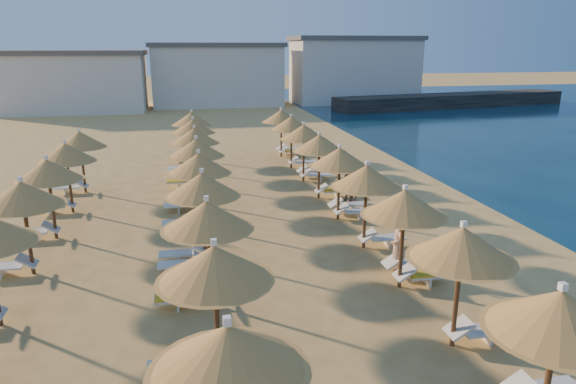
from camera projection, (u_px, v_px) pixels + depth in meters
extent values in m
plane|color=#E3B163|center=(291.00, 262.00, 17.21)|extent=(220.00, 220.00, 0.00)
cube|color=black|center=(453.00, 100.00, 60.53)|extent=(30.23, 9.28, 1.50)
cube|color=white|center=(74.00, 84.00, 55.64)|extent=(15.00, 8.00, 6.00)
cube|color=#59514C|center=(70.00, 53.00, 54.74)|extent=(15.60, 8.48, 0.50)
cube|color=white|center=(217.00, 76.00, 61.64)|extent=(15.00, 8.00, 6.80)
cube|color=#59514C|center=(216.00, 45.00, 60.63)|extent=(15.60, 8.48, 0.50)
cube|color=white|center=(353.00, 72.00, 64.78)|extent=(15.00, 8.00, 7.60)
cube|color=#59514C|center=(355.00, 38.00, 63.67)|extent=(15.60, 8.48, 0.50)
cylinder|color=brown|center=(548.00, 382.00, 9.12)|extent=(0.12, 0.12, 2.52)
cone|color=#AA7231|center=(559.00, 311.00, 8.73)|extent=(2.35, 2.35, 0.78)
cone|color=#AA7231|center=(556.00, 328.00, 8.82)|extent=(2.53, 2.53, 0.12)
cube|color=white|center=(563.00, 287.00, 8.61)|extent=(0.12, 0.12, 0.14)
cylinder|color=brown|center=(456.00, 298.00, 12.13)|extent=(0.12, 0.12, 2.52)
cone|color=#AA7231|center=(462.00, 243.00, 11.74)|extent=(2.35, 2.35, 0.78)
cone|color=#AA7231|center=(461.00, 256.00, 11.83)|extent=(2.53, 2.53, 0.12)
cube|color=white|center=(464.00, 224.00, 11.61)|extent=(0.12, 0.12, 0.14)
cylinder|color=brown|center=(402.00, 248.00, 15.14)|extent=(0.12, 0.12, 2.52)
cone|color=#AA7231|center=(405.00, 203.00, 14.75)|extent=(2.35, 2.35, 0.78)
cone|color=#AA7231|center=(404.00, 214.00, 14.84)|extent=(2.53, 2.53, 0.12)
cube|color=white|center=(406.00, 187.00, 14.62)|extent=(0.12, 0.12, 0.14)
cylinder|color=brown|center=(365.00, 214.00, 18.14)|extent=(0.12, 0.12, 2.52)
cone|color=#AA7231|center=(367.00, 176.00, 17.76)|extent=(2.35, 2.35, 0.78)
cone|color=#AA7231|center=(366.00, 185.00, 17.85)|extent=(2.53, 2.53, 0.12)
cube|color=white|center=(367.00, 163.00, 17.63)|extent=(0.12, 0.12, 0.14)
cylinder|color=brown|center=(339.00, 190.00, 21.15)|extent=(0.12, 0.12, 2.52)
cone|color=#AA7231|center=(340.00, 157.00, 20.77)|extent=(2.35, 2.35, 0.78)
cone|color=#AA7231|center=(339.00, 165.00, 20.86)|extent=(2.53, 2.53, 0.12)
cube|color=white|center=(340.00, 146.00, 20.64)|extent=(0.12, 0.12, 0.14)
cylinder|color=brown|center=(319.00, 172.00, 24.16)|extent=(0.12, 0.12, 2.52)
cone|color=#AA7231|center=(319.00, 143.00, 23.77)|extent=(2.35, 2.35, 0.78)
cone|color=#AA7231|center=(319.00, 150.00, 23.86)|extent=(2.53, 2.53, 0.12)
cube|color=white|center=(320.00, 133.00, 23.65)|extent=(0.12, 0.12, 0.14)
cylinder|color=brown|center=(304.00, 158.00, 27.17)|extent=(0.12, 0.12, 2.52)
cone|color=#AA7231|center=(304.00, 132.00, 26.78)|extent=(2.35, 2.35, 0.78)
cone|color=#AA7231|center=(304.00, 138.00, 26.87)|extent=(2.53, 2.53, 0.12)
cube|color=white|center=(304.00, 123.00, 26.66)|extent=(0.12, 0.12, 0.14)
cylinder|color=brown|center=(291.00, 147.00, 30.18)|extent=(0.12, 0.12, 2.52)
cone|color=#AA7231|center=(291.00, 123.00, 29.79)|extent=(2.35, 2.35, 0.78)
cone|color=#AA7231|center=(291.00, 129.00, 29.88)|extent=(2.53, 2.53, 0.12)
cube|color=white|center=(291.00, 115.00, 29.66)|extent=(0.12, 0.12, 0.14)
cylinder|color=brown|center=(281.00, 138.00, 33.18)|extent=(0.12, 0.12, 2.52)
cone|color=#AA7231|center=(281.00, 116.00, 32.80)|extent=(2.35, 2.35, 0.78)
cone|color=#AA7231|center=(281.00, 121.00, 32.89)|extent=(2.53, 2.53, 0.12)
cube|color=white|center=(281.00, 109.00, 32.67)|extent=(0.12, 0.12, 0.14)
cone|color=#AA7231|center=(228.00, 348.00, 7.66)|extent=(2.35, 2.35, 0.78)
cone|color=#AA7231|center=(229.00, 368.00, 7.75)|extent=(2.53, 2.53, 0.12)
cube|color=white|center=(227.00, 321.00, 7.53)|extent=(0.12, 0.12, 0.14)
cylinder|color=brown|center=(217.00, 323.00, 11.05)|extent=(0.12, 0.12, 2.52)
cone|color=#AA7231|center=(215.00, 263.00, 10.67)|extent=(2.35, 2.35, 0.78)
cone|color=#AA7231|center=(215.00, 277.00, 10.76)|extent=(2.53, 2.53, 0.12)
cube|color=white|center=(214.00, 242.00, 10.54)|extent=(0.12, 0.12, 0.14)
cylinder|color=brown|center=(209.00, 263.00, 14.06)|extent=(0.12, 0.12, 2.52)
cone|color=#AA7231|center=(207.00, 215.00, 13.68)|extent=(2.35, 2.35, 0.78)
cone|color=#AA7231|center=(208.00, 227.00, 13.77)|extent=(2.53, 2.53, 0.12)
cube|color=white|center=(206.00, 199.00, 13.55)|extent=(0.12, 0.12, 0.14)
cylinder|color=brown|center=(204.00, 225.00, 17.07)|extent=(0.12, 0.12, 2.52)
cone|color=#AA7231|center=(202.00, 184.00, 16.68)|extent=(2.35, 2.35, 0.78)
cone|color=#AA7231|center=(203.00, 194.00, 16.77)|extent=(2.53, 2.53, 0.12)
cube|color=white|center=(202.00, 171.00, 16.56)|extent=(0.12, 0.12, 0.14)
cylinder|color=brown|center=(201.00, 198.00, 20.08)|extent=(0.12, 0.12, 2.52)
cone|color=#AA7231|center=(199.00, 163.00, 19.69)|extent=(2.35, 2.35, 0.78)
cone|color=#AA7231|center=(199.00, 171.00, 19.78)|extent=(2.53, 2.53, 0.12)
cube|color=white|center=(198.00, 151.00, 19.57)|extent=(0.12, 0.12, 0.14)
cylinder|color=brown|center=(198.00, 178.00, 23.09)|extent=(0.12, 0.12, 2.52)
cone|color=#AA7231|center=(196.00, 147.00, 22.70)|extent=(2.35, 2.35, 0.78)
cone|color=#AA7231|center=(197.00, 155.00, 22.79)|extent=(2.53, 2.53, 0.12)
cube|color=white|center=(196.00, 137.00, 22.57)|extent=(0.12, 0.12, 0.14)
cylinder|color=brown|center=(196.00, 163.00, 26.09)|extent=(0.12, 0.12, 2.52)
cone|color=#AA7231|center=(194.00, 135.00, 25.71)|extent=(2.35, 2.35, 0.78)
cone|color=#AA7231|center=(195.00, 142.00, 25.80)|extent=(2.53, 2.53, 0.12)
cube|color=white|center=(194.00, 126.00, 25.58)|extent=(0.12, 0.12, 0.14)
cylinder|color=brown|center=(194.00, 151.00, 29.10)|extent=(0.12, 0.12, 2.52)
cone|color=#AA7231|center=(193.00, 126.00, 28.72)|extent=(2.35, 2.35, 0.78)
cone|color=#AA7231|center=(193.00, 132.00, 28.81)|extent=(2.53, 2.53, 0.12)
cube|color=white|center=(193.00, 118.00, 28.59)|extent=(0.12, 0.12, 0.14)
cylinder|color=brown|center=(193.00, 141.00, 32.11)|extent=(0.12, 0.12, 2.52)
cone|color=#AA7231|center=(192.00, 118.00, 31.72)|extent=(2.35, 2.35, 0.78)
cone|color=#AA7231|center=(192.00, 124.00, 31.82)|extent=(2.53, 2.53, 0.12)
cube|color=white|center=(191.00, 111.00, 31.60)|extent=(0.12, 0.12, 0.14)
cylinder|color=brown|center=(28.00, 237.00, 16.03)|extent=(0.12, 0.12, 2.52)
cone|color=#AA7231|center=(22.00, 194.00, 15.65)|extent=(2.35, 2.35, 0.78)
cone|color=#AA7231|center=(24.00, 204.00, 15.74)|extent=(2.53, 2.53, 0.12)
cube|color=white|center=(20.00, 179.00, 15.52)|extent=(0.12, 0.12, 0.14)
cylinder|color=brown|center=(52.00, 206.00, 19.04)|extent=(0.12, 0.12, 2.52)
cone|color=#AA7231|center=(48.00, 170.00, 18.65)|extent=(2.35, 2.35, 0.78)
cone|color=#AA7231|center=(49.00, 178.00, 18.75)|extent=(2.53, 2.53, 0.12)
cube|color=white|center=(46.00, 157.00, 18.53)|extent=(0.12, 0.12, 0.14)
cylinder|color=brown|center=(70.00, 184.00, 22.05)|extent=(0.12, 0.12, 2.52)
cone|color=#AA7231|center=(66.00, 152.00, 21.66)|extent=(2.35, 2.35, 0.78)
cone|color=#AA7231|center=(67.00, 160.00, 21.75)|extent=(2.53, 2.53, 0.12)
cube|color=white|center=(65.00, 142.00, 21.54)|extent=(0.12, 0.12, 0.14)
cylinder|color=brown|center=(83.00, 168.00, 25.06)|extent=(0.12, 0.12, 2.52)
cone|color=#AA7231|center=(80.00, 139.00, 24.67)|extent=(2.35, 2.35, 0.78)
cone|color=#AA7231|center=(81.00, 146.00, 24.76)|extent=(2.53, 2.53, 0.12)
cube|color=white|center=(79.00, 130.00, 24.54)|extent=(0.12, 0.12, 0.14)
cube|color=silver|center=(487.00, 330.00, 12.56)|extent=(1.28, 0.58, 0.06)
cube|color=silver|center=(486.00, 335.00, 12.60)|extent=(0.06, 0.52, 0.32)
cube|color=silver|center=(459.00, 328.00, 12.38)|extent=(0.58, 0.58, 0.40)
cube|color=silver|center=(177.00, 366.00, 11.14)|extent=(1.28, 0.58, 0.06)
cube|color=silver|center=(178.00, 372.00, 11.19)|extent=(0.06, 0.52, 0.32)
cube|color=silver|center=(212.00, 356.00, 11.25)|extent=(0.58, 0.58, 0.40)
cube|color=silver|center=(215.00, 381.00, 10.40)|extent=(0.58, 0.58, 0.40)
cube|color=silver|center=(427.00, 275.00, 15.57)|extent=(1.28, 0.58, 0.06)
cube|color=silver|center=(427.00, 279.00, 15.61)|extent=(0.06, 0.52, 0.32)
cube|color=silver|center=(404.00, 272.00, 15.38)|extent=(0.58, 0.58, 0.40)
cube|color=gold|center=(428.00, 273.00, 15.55)|extent=(1.23, 0.53, 0.05)
cube|color=silver|center=(415.00, 263.00, 16.41)|extent=(1.28, 0.58, 0.06)
cube|color=silver|center=(414.00, 267.00, 16.46)|extent=(0.06, 0.52, 0.32)
cube|color=silver|center=(393.00, 261.00, 16.23)|extent=(0.58, 0.58, 0.40)
cube|color=silver|center=(178.00, 298.00, 14.15)|extent=(1.28, 0.58, 0.06)
cube|color=silver|center=(178.00, 303.00, 14.19)|extent=(0.06, 0.52, 0.32)
cube|color=silver|center=(205.00, 290.00, 14.26)|extent=(0.58, 0.58, 0.40)
cube|color=gold|center=(178.00, 296.00, 14.13)|extent=(1.23, 0.53, 0.05)
cube|color=silver|center=(387.00, 237.00, 18.58)|extent=(1.28, 0.58, 0.06)
cube|color=silver|center=(387.00, 242.00, 18.62)|extent=(0.06, 0.52, 0.32)
cube|color=silver|center=(368.00, 235.00, 18.39)|extent=(0.58, 0.58, 0.40)
cube|color=silver|center=(178.00, 253.00, 17.16)|extent=(1.28, 0.58, 0.06)
cube|color=silver|center=(178.00, 258.00, 17.20)|extent=(0.06, 0.52, 0.32)
cube|color=silver|center=(201.00, 248.00, 17.26)|extent=(0.58, 0.58, 0.40)
cube|color=silver|center=(178.00, 264.00, 16.31)|extent=(1.28, 0.58, 0.06)
cube|color=silver|center=(178.00, 269.00, 16.35)|extent=(0.06, 0.52, 0.32)
cube|color=silver|center=(202.00, 258.00, 16.42)|extent=(0.58, 0.58, 0.40)
cube|color=silver|center=(358.00, 211.00, 21.58)|extent=(1.28, 0.58, 0.06)
cube|color=silver|center=(358.00, 214.00, 21.63)|extent=(0.06, 0.52, 0.32)
cube|color=silver|center=(341.00, 209.00, 21.40)|extent=(0.58, 0.58, 0.40)
cube|color=silver|center=(352.00, 204.00, 22.43)|extent=(1.28, 0.58, 0.06)
cube|color=silver|center=(352.00, 208.00, 22.48)|extent=(0.06, 0.52, 0.32)
cube|color=silver|center=(335.00, 202.00, 22.25)|extent=(0.58, 0.58, 0.40)
cube|color=silver|center=(179.00, 222.00, 20.17)|extent=(1.28, 0.58, 0.06)
cube|color=silver|center=(179.00, 226.00, 20.21)|extent=(0.06, 0.52, 0.32)
cube|color=silver|center=(198.00, 218.00, 20.27)|extent=(0.58, 0.58, 0.40)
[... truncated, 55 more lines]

